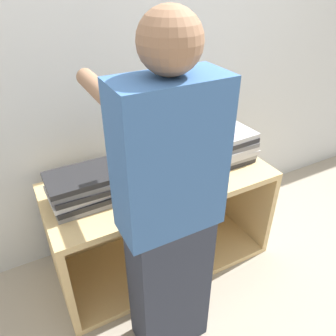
{
  "coord_description": "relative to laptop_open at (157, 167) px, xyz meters",
  "views": [
    {
      "loc": [
        -0.68,
        -1.08,
        1.65
      ],
      "look_at": [
        0.0,
        0.2,
        0.74
      ],
      "focal_mm": 35.0,
      "sensor_mm": 36.0,
      "label": 1
    }
  ],
  "objects": [
    {
      "name": "ground_plane",
      "position": [
        0.0,
        -0.33,
        -0.67
      ],
      "size": [
        12.0,
        12.0,
        0.0
      ],
      "primitive_type": "plane",
      "color": "#9E9384"
    },
    {
      "name": "wall_back",
      "position": [
        0.0,
        0.34,
        0.53
      ],
      "size": [
        8.0,
        0.05,
        2.4
      ],
      "color": "silver",
      "rests_on": "ground_plane"
    },
    {
      "name": "cart",
      "position": [
        0.0,
        0.02,
        -0.36
      ],
      "size": [
        1.29,
        0.57,
        0.62
      ],
      "color": "tan",
      "rests_on": "ground_plane"
    },
    {
      "name": "laptop_open",
      "position": [
        0.0,
        0.0,
        0.0
      ],
      "size": [
        0.38,
        0.29,
        0.24
      ],
      "color": "#B7B7BC",
      "rests_on": "cart"
    },
    {
      "name": "laptop_stack_left",
      "position": [
        -0.41,
        -0.05,
        0.03
      ],
      "size": [
        0.4,
        0.25,
        0.16
      ],
      "color": "gray",
      "rests_on": "cart"
    },
    {
      "name": "laptop_stack_right",
      "position": [
        0.41,
        -0.05,
        0.04
      ],
      "size": [
        0.4,
        0.25,
        0.19
      ],
      "color": "#232326",
      "rests_on": "cart"
    },
    {
      "name": "person",
      "position": [
        -0.2,
        -0.51,
        0.11
      ],
      "size": [
        0.4,
        0.52,
        1.56
      ],
      "color": "#2D3342",
      "rests_on": "ground_plane"
    },
    {
      "name": "inventory_tag",
      "position": [
        0.41,
        -0.1,
        0.14
      ],
      "size": [
        0.06,
        0.02,
        0.01
      ],
      "color": "red",
      "rests_on": "laptop_stack_right"
    }
  ]
}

